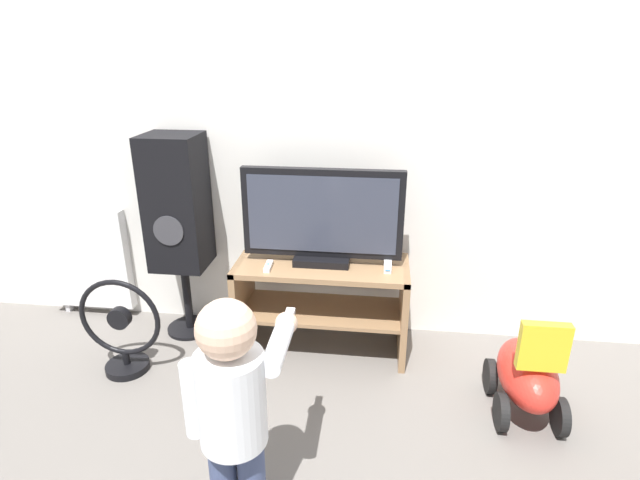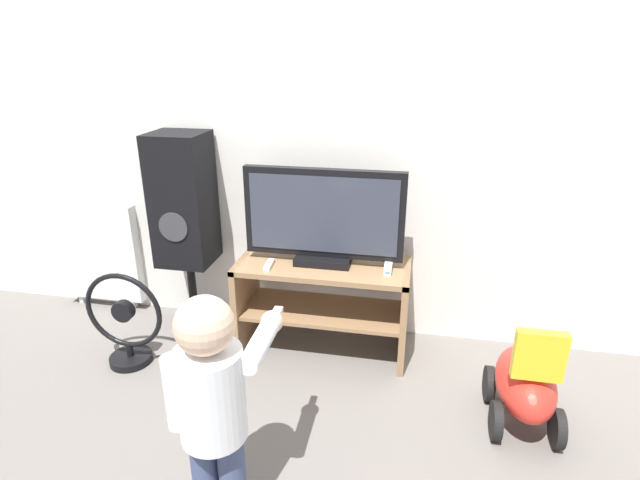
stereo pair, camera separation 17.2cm
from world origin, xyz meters
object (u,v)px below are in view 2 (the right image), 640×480
(remote_primary, at_px, (269,265))
(speaker_tower, at_px, (184,204))
(floor_fan, at_px, (125,324))
(television, at_px, (324,218))
(game_console, at_px, (389,265))
(radiator, at_px, (100,252))
(child, at_px, (213,394))
(ride_on_toy, at_px, (525,384))

(remote_primary, distance_m, speaker_tower, 0.65)
(remote_primary, relative_size, floor_fan, 0.24)
(television, height_order, remote_primary, television)
(speaker_tower, bearing_deg, game_console, -4.34)
(floor_fan, distance_m, radiator, 0.78)
(remote_primary, height_order, child, child)
(television, xyz_separation_m, floor_fan, (-1.04, -0.38, -0.56))
(child, height_order, speaker_tower, speaker_tower)
(child, relative_size, speaker_tower, 0.76)
(game_console, distance_m, speaker_tower, 1.24)
(ride_on_toy, bearing_deg, speaker_tower, 164.41)
(game_console, xyz_separation_m, child, (-0.53, -1.17, -0.02))
(speaker_tower, distance_m, ride_on_toy, 2.05)
(remote_primary, xyz_separation_m, ride_on_toy, (1.32, -0.34, -0.34))
(radiator, bearing_deg, television, -7.35)
(television, bearing_deg, remote_primary, -157.45)
(ride_on_toy, bearing_deg, remote_primary, 165.58)
(game_console, bearing_deg, television, 176.52)
(floor_fan, bearing_deg, ride_on_toy, -2.19)
(game_console, distance_m, ride_on_toy, 0.88)
(remote_primary, bearing_deg, radiator, 165.98)
(ride_on_toy, relative_size, radiator, 0.78)
(speaker_tower, bearing_deg, remote_primary, -18.29)
(television, height_order, radiator, television)
(child, xyz_separation_m, floor_fan, (-0.88, 0.82, -0.30))
(game_console, xyz_separation_m, remote_primary, (-0.64, -0.09, -0.01))
(floor_fan, height_order, radiator, radiator)
(game_console, height_order, child, child)
(radiator, bearing_deg, game_console, -6.62)
(television, xyz_separation_m, game_console, (0.36, -0.02, -0.24))
(remote_primary, bearing_deg, floor_fan, -161.03)
(television, height_order, child, television)
(speaker_tower, relative_size, ride_on_toy, 2.15)
(floor_fan, bearing_deg, remote_primary, 18.97)
(game_console, relative_size, radiator, 0.26)
(game_console, height_order, remote_primary, game_console)
(game_console, relative_size, child, 0.20)
(remote_primary, relative_size, child, 0.14)
(child, bearing_deg, floor_fan, 136.99)
(speaker_tower, height_order, ride_on_toy, speaker_tower)
(floor_fan, bearing_deg, game_console, 14.22)
(television, xyz_separation_m, radiator, (-1.55, 0.20, -0.41))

